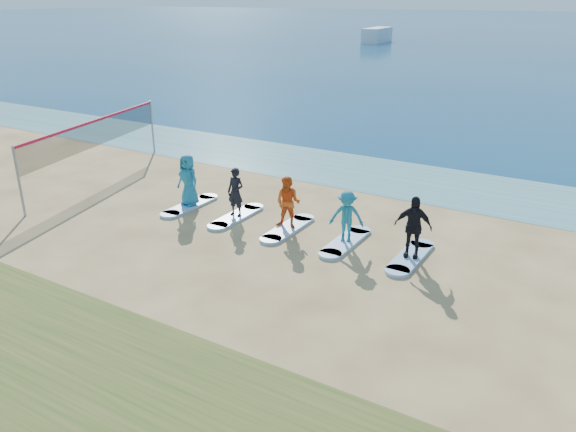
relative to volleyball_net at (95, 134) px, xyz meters
The scene contains 14 objects.
ground 10.84m from the volleyball_net, 22.09° to the right, with size 600.00×600.00×0.00m, color tan.
shallow_water 11.98m from the volleyball_net, 33.25° to the left, with size 600.00×600.00×0.00m, color teal.
volleyball_net is the anchor object (origin of this frame).
boat_offshore_a 77.59m from the volleyball_net, 104.32° to the left, with size 2.65×8.44×2.28m, color silver.
surfboard_0 5.78m from the volleyball_net, ahead, with size 0.70×2.20×0.09m, color #96BEE8.
student_0 5.54m from the volleyball_net, ahead, with size 0.91×0.59×1.85m, color teal.
surfboard_1 7.77m from the volleyball_net, ahead, with size 0.70×2.20×0.09m, color #96BEE8.
student_1 7.60m from the volleyball_net, ahead, with size 0.61×0.40×1.68m, color black.
surfboard_2 9.80m from the volleyball_net, ahead, with size 0.70×2.20×0.09m, color #96BEE8.
student_2 9.67m from the volleyball_net, ahead, with size 0.83×0.65×1.71m, color #DA5316.
surfboard_3 11.84m from the volleyball_net, ahead, with size 0.70×2.20×0.09m, color #96BEE8.
student_3 11.74m from the volleyball_net, ahead, with size 1.04×0.60×1.61m, color teal.
surfboard_4 13.90m from the volleyball_net, ahead, with size 0.70×2.20×0.09m, color #96BEE8.
student_4 13.81m from the volleyball_net, ahead, with size 1.07×0.45×1.83m, color black.
Camera 1 is at (8.47, -11.13, 7.14)m, focal length 35.00 mm.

